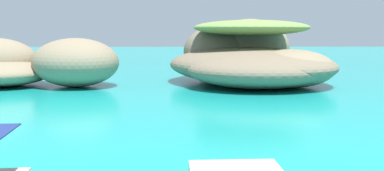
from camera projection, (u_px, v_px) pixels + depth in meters
islet_large at (249, 58)px, 60.80m from camera, size 28.23×30.98×8.33m
islet_small at (28, 65)px, 56.77m from camera, size 24.22×15.84×5.80m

